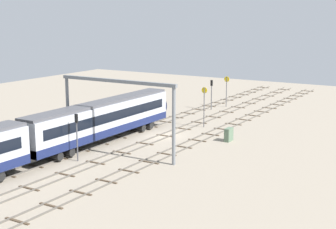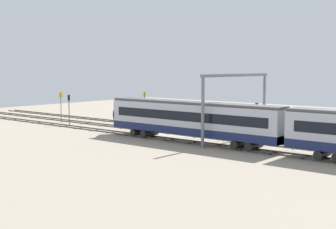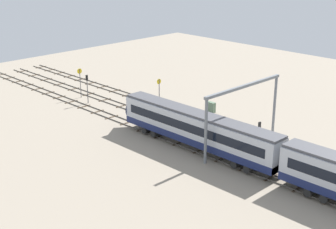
# 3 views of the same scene
# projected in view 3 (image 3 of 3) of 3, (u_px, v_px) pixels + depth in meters

# --- Properties ---
(ground_plane) EXTENTS (111.37, 111.37, 0.00)m
(ground_plane) POSITION_uv_depth(u_px,v_px,m) (184.00, 128.00, 69.42)
(ground_plane) COLOR gray
(track_near_foreground) EXTENTS (95.37, 2.40, 0.16)m
(track_near_foreground) POSITION_uv_depth(u_px,v_px,m) (205.00, 119.00, 72.43)
(track_near_foreground) COLOR #59544C
(track_near_foreground) RESTS_ON ground
(track_second_near) EXTENTS (95.37, 2.40, 0.16)m
(track_second_near) POSITION_uv_depth(u_px,v_px,m) (184.00, 127.00, 69.40)
(track_second_near) COLOR #59544C
(track_second_near) RESTS_ON ground
(track_with_train) EXTENTS (95.37, 2.40, 0.16)m
(track_with_train) POSITION_uv_depth(u_px,v_px,m) (161.00, 136.00, 66.38)
(track_with_train) COLOR #59544C
(track_with_train) RESTS_ON ground
(train) EXTENTS (50.40, 3.24, 4.80)m
(train) POSITION_uv_depth(u_px,v_px,m) (279.00, 158.00, 53.10)
(train) COLOR #B7BCC6
(train) RESTS_ON ground
(overhead_gantry) EXTENTS (0.40, 14.62, 8.25)m
(overhead_gantry) POSITION_uv_depth(u_px,v_px,m) (244.00, 102.00, 60.85)
(overhead_gantry) COLOR slate
(overhead_gantry) RESTS_ON ground
(speed_sign_near_foreground) EXTENTS (0.14, 0.90, 5.01)m
(speed_sign_near_foreground) POSITION_uv_depth(u_px,v_px,m) (80.00, 79.00, 82.02)
(speed_sign_near_foreground) COLOR #4C4C51
(speed_sign_near_foreground) RESTS_ON ground
(speed_sign_mid_trackside) EXTENTS (0.14, 0.81, 5.43)m
(speed_sign_mid_trackside) POSITION_uv_depth(u_px,v_px,m) (159.00, 92.00, 74.23)
(speed_sign_mid_trackside) COLOR #4C4C51
(speed_sign_mid_trackside) RESTS_ON ground
(signal_light_trackside_approach) EXTENTS (0.31, 0.32, 4.73)m
(signal_light_trackside_approach) POSITION_uv_depth(u_px,v_px,m) (87.00, 85.00, 79.11)
(signal_light_trackside_approach) COLOR #4C4C51
(signal_light_trackside_approach) RESTS_ON ground
(signal_light_trackside_departure) EXTENTS (0.31, 0.32, 5.00)m
(signal_light_trackside_departure) POSITION_uv_depth(u_px,v_px,m) (259.00, 136.00, 57.61)
(signal_light_trackside_departure) COLOR #4C4C51
(signal_light_trackside_departure) RESTS_ON ground
(relay_cabinet) EXTENTS (1.40, 0.62, 1.60)m
(relay_cabinet) POSITION_uv_depth(u_px,v_px,m) (211.00, 107.00, 75.57)
(relay_cabinet) COLOR #597259
(relay_cabinet) RESTS_ON ground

